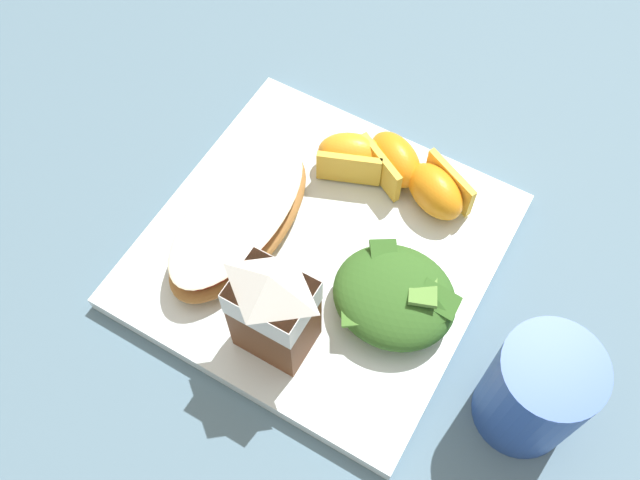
# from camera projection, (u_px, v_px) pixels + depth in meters

# --- Properties ---
(ground) EXTENTS (3.00, 3.00, 0.00)m
(ground) POSITION_uv_depth(u_px,v_px,m) (320.00, 255.00, 0.62)
(ground) COLOR slate
(white_plate) EXTENTS (0.28, 0.28, 0.02)m
(white_plate) POSITION_uv_depth(u_px,v_px,m) (320.00, 250.00, 0.61)
(white_plate) COLOR silver
(white_plate) RESTS_ON ground
(cheesy_pizza_bread) EXTENTS (0.08, 0.17, 0.04)m
(cheesy_pizza_bread) POSITION_uv_depth(u_px,v_px,m) (239.00, 220.00, 0.59)
(cheesy_pizza_bread) COLOR #A87038
(cheesy_pizza_bread) RESTS_ON white_plate
(green_salad_pile) EXTENTS (0.10, 0.09, 0.04)m
(green_salad_pile) POSITION_uv_depth(u_px,v_px,m) (395.00, 296.00, 0.56)
(green_salad_pile) COLOR #336023
(green_salad_pile) RESTS_ON white_plate
(milk_carton) EXTENTS (0.06, 0.04, 0.11)m
(milk_carton) POSITION_uv_depth(u_px,v_px,m) (273.00, 307.00, 0.51)
(milk_carton) COLOR brown
(milk_carton) RESTS_ON white_plate
(orange_wedge_front) EXTENTS (0.07, 0.06, 0.04)m
(orange_wedge_front) POSITION_uv_depth(u_px,v_px,m) (437.00, 190.00, 0.61)
(orange_wedge_front) COLOR orange
(orange_wedge_front) RESTS_ON white_plate
(orange_wedge_middle) EXTENTS (0.07, 0.06, 0.04)m
(orange_wedge_middle) POSITION_uv_depth(u_px,v_px,m) (393.00, 160.00, 0.62)
(orange_wedge_middle) COLOR orange
(orange_wedge_middle) RESTS_ON white_plate
(orange_wedge_rear) EXTENTS (0.07, 0.06, 0.04)m
(orange_wedge_rear) POSITION_uv_depth(u_px,v_px,m) (351.00, 156.00, 0.62)
(orange_wedge_rear) COLOR orange
(orange_wedge_rear) RESTS_ON white_plate
(drinking_blue_cup) EXTENTS (0.07, 0.07, 0.10)m
(drinking_blue_cup) POSITION_uv_depth(u_px,v_px,m) (536.00, 391.00, 0.50)
(drinking_blue_cup) COLOR #284CA3
(drinking_blue_cup) RESTS_ON ground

